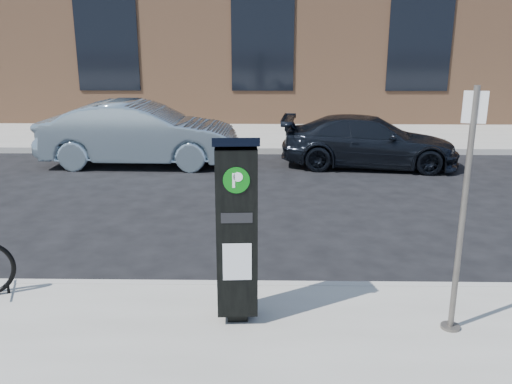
{
  "coord_description": "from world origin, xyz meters",
  "views": [
    {
      "loc": [
        0.09,
        -5.93,
        3.01
      ],
      "look_at": [
        -0.02,
        0.5,
        1.13
      ],
      "focal_mm": 38.0,
      "sensor_mm": 36.0,
      "label": 1
    }
  ],
  "objects_px": {
    "parking_kiosk": "(237,228)",
    "car_dark": "(369,142)",
    "sign_pole": "(463,215)",
    "car_silver": "(140,134)"
  },
  "relations": [
    {
      "from": "parking_kiosk",
      "to": "car_dark",
      "type": "relative_size",
      "value": 0.48
    },
    {
      "from": "sign_pole",
      "to": "car_dark",
      "type": "bearing_deg",
      "value": 97.67
    },
    {
      "from": "car_dark",
      "to": "sign_pole",
      "type": "bearing_deg",
      "value": -177.57
    },
    {
      "from": "parking_kiosk",
      "to": "car_silver",
      "type": "distance_m",
      "value": 8.04
    },
    {
      "from": "sign_pole",
      "to": "car_dark",
      "type": "xyz_separation_m",
      "value": [
        0.56,
        7.67,
        -0.76
      ]
    },
    {
      "from": "car_silver",
      "to": "car_dark",
      "type": "relative_size",
      "value": 1.12
    },
    {
      "from": "sign_pole",
      "to": "car_silver",
      "type": "xyz_separation_m",
      "value": [
        -4.86,
        7.74,
        -0.6
      ]
    },
    {
      "from": "parking_kiosk",
      "to": "car_dark",
      "type": "bearing_deg",
      "value": 66.52
    },
    {
      "from": "parking_kiosk",
      "to": "sign_pole",
      "type": "xyz_separation_m",
      "value": [
        2.17,
        -0.18,
        0.21
      ]
    },
    {
      "from": "parking_kiosk",
      "to": "car_silver",
      "type": "relative_size",
      "value": 0.42
    }
  ]
}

